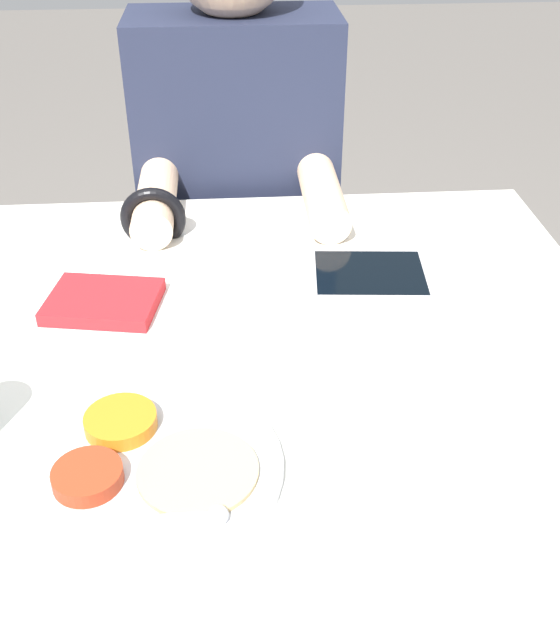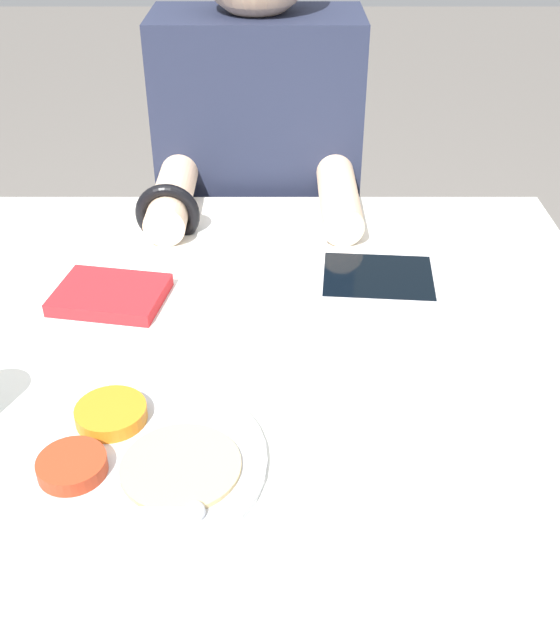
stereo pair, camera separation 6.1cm
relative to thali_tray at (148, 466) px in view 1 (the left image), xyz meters
name	(u,v)px [view 1 (the left image)]	position (x,y,z in m)	size (l,w,h in m)	color
dining_table	(255,529)	(0.12, 0.24, -0.39)	(1.05, 0.93, 0.76)	silver
thali_tray	(148,466)	(0.00, 0.00, 0.00)	(0.29, 0.29, 0.03)	#B7BABF
red_notebook	(104,302)	(-0.09, 0.34, 0.00)	(0.17, 0.14, 0.02)	silver
tablet_device	(370,274)	(0.31, 0.39, 0.00)	(0.20, 0.16, 0.01)	#B7B7BC
person_diner	(240,243)	(0.12, 0.83, -0.17)	(0.40, 0.44, 1.25)	black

